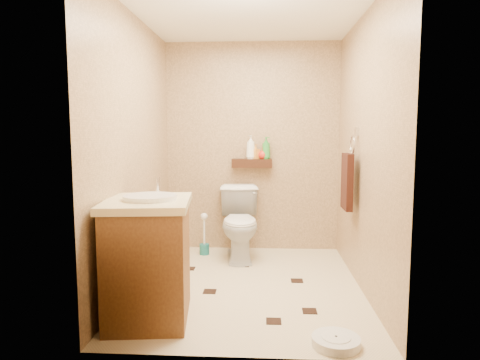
{
  "coord_description": "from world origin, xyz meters",
  "views": [
    {
      "loc": [
        0.15,
        -3.73,
        1.37
      ],
      "look_at": [
        -0.08,
        0.25,
        0.93
      ],
      "focal_mm": 32.0,
      "sensor_mm": 36.0,
      "label": 1
    }
  ],
  "objects": [
    {
      "name": "wall_right",
      "position": [
        1.0,
        0.0,
        1.2
      ],
      "size": [
        0.04,
        2.5,
        2.4
      ],
      "primitive_type": "cube",
      "color": "tan",
      "rests_on": "ground"
    },
    {
      "name": "bottle_b",
      "position": [
        0.04,
        1.17,
        1.15
      ],
      "size": [
        0.11,
        0.11,
        0.17
      ],
      "primitive_type": "imported",
      "rotation": [
        0.0,
        0.0,
        2.41
      ],
      "color": "orange",
      "rests_on": "wall_shelf"
    },
    {
      "name": "toilet",
      "position": [
        -0.12,
        0.83,
        0.39
      ],
      "size": [
        0.51,
        0.8,
        0.78
      ],
      "primitive_type": "imported",
      "rotation": [
        0.0,
        0.0,
        0.1
      ],
      "color": "white",
      "rests_on": "ground"
    },
    {
      "name": "bottle_c",
      "position": [
        0.13,
        1.17,
        1.14
      ],
      "size": [
        0.11,
        0.11,
        0.14
      ],
      "primitive_type": "imported",
      "rotation": [
        0.0,
        0.0,
        3.2
      ],
      "color": "red",
      "rests_on": "wall_shelf"
    },
    {
      "name": "ceiling",
      "position": [
        0.0,
        0.0,
        2.4
      ],
      "size": [
        2.0,
        2.5,
        0.02
      ],
      "primitive_type": "cube",
      "color": "white",
      "rests_on": "wall_back"
    },
    {
      "name": "floor_accents",
      "position": [
        0.03,
        -0.05,
        0.0
      ],
      "size": [
        1.22,
        1.42,
        0.01
      ],
      "color": "black",
      "rests_on": "ground"
    },
    {
      "name": "bottle_a",
      "position": [
        -0.01,
        1.17,
        1.21
      ],
      "size": [
        0.14,
        0.14,
        0.27
      ],
      "primitive_type": "imported",
      "rotation": [
        0.0,
        0.0,
        5.87
      ],
      "color": "white",
      "rests_on": "wall_shelf"
    },
    {
      "name": "bathroom_scale",
      "position": [
        0.61,
        -1.07,
        0.03
      ],
      "size": [
        0.33,
        0.33,
        0.06
      ],
      "rotation": [
        0.0,
        0.0,
        -0.05
      ],
      "color": "white",
      "rests_on": "ground"
    },
    {
      "name": "bottle_d",
      "position": [
        0.16,
        1.17,
        1.2
      ],
      "size": [
        0.13,
        0.13,
        0.25
      ],
      "primitive_type": "imported",
      "rotation": [
        0.0,
        0.0,
        1.24
      ],
      "color": "green",
      "rests_on": "wall_shelf"
    },
    {
      "name": "wall_shelf",
      "position": [
        0.0,
        1.17,
        1.02
      ],
      "size": [
        0.46,
        0.14,
        0.1
      ],
      "primitive_type": "cube",
      "color": "#3A1A0F",
      "rests_on": "wall_back"
    },
    {
      "name": "towel_ring",
      "position": [
        0.91,
        0.25,
        0.95
      ],
      "size": [
        0.12,
        0.3,
        0.76
      ],
      "color": "silver",
      "rests_on": "wall_right"
    },
    {
      "name": "vanity",
      "position": [
        -0.7,
        -0.72,
        0.46
      ],
      "size": [
        0.68,
        0.79,
        1.03
      ],
      "rotation": [
        0.0,
        0.0,
        0.12
      ],
      "color": "brown",
      "rests_on": "ground"
    },
    {
      "name": "toilet_paper",
      "position": [
        -0.94,
        0.65,
        0.6
      ],
      "size": [
        0.12,
        0.11,
        0.12
      ],
      "color": "white",
      "rests_on": "wall_left"
    },
    {
      "name": "ground",
      "position": [
        0.0,
        0.0,
        0.0
      ],
      "size": [
        2.5,
        2.5,
        0.0
      ],
      "primitive_type": "plane",
      "color": "beige",
      "rests_on": "ground"
    },
    {
      "name": "wall_left",
      "position": [
        -1.0,
        0.0,
        1.2
      ],
      "size": [
        0.04,
        2.5,
        2.4
      ],
      "primitive_type": "cube",
      "color": "tan",
      "rests_on": "ground"
    },
    {
      "name": "wall_back",
      "position": [
        0.0,
        1.25,
        1.2
      ],
      "size": [
        2.0,
        0.04,
        2.4
      ],
      "primitive_type": "cube",
      "color": "tan",
      "rests_on": "ground"
    },
    {
      "name": "wall_front",
      "position": [
        0.0,
        -1.25,
        1.2
      ],
      "size": [
        2.0,
        0.04,
        2.4
      ],
      "primitive_type": "cube",
      "color": "tan",
      "rests_on": "ground"
    },
    {
      "name": "toilet_brush",
      "position": [
        -0.53,
        0.95,
        0.17
      ],
      "size": [
        0.11,
        0.11,
        0.48
      ],
      "color": "#1B6D6E",
      "rests_on": "ground"
    }
  ]
}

